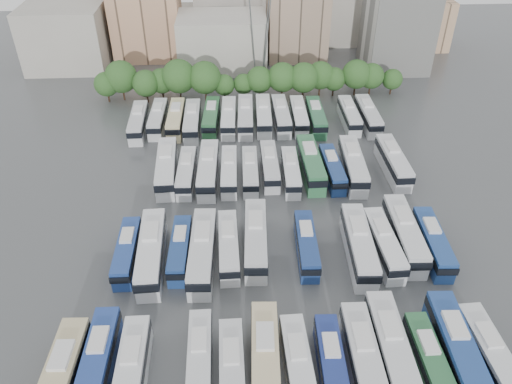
{
  "coord_description": "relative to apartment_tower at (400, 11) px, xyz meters",
  "views": [
    {
      "loc": [
        -4.1,
        -54.23,
        44.87
      ],
      "look_at": [
        -1.09,
        4.13,
        3.0
      ],
      "focal_mm": 35.0,
      "sensor_mm": 36.0,
      "label": 1
    }
  ],
  "objects": [
    {
      "name": "ground",
      "position": [
        -34.0,
        -58.0,
        -13.0
      ],
      "size": [
        220.0,
        220.0,
        0.0
      ],
      "primitive_type": "plane",
      "color": "#424447",
      "rests_on": "ground"
    },
    {
      "name": "tree_line",
      "position": [
        -35.99,
        -15.93,
        -8.49
      ],
      "size": [
        63.68,
        8.01,
        8.72
      ],
      "color": "black",
      "rests_on": "ground"
    },
    {
      "name": "city_buildings",
      "position": [
        -41.46,
        13.86,
        -5.13
      ],
      "size": [
        102.0,
        35.0,
        20.0
      ],
      "color": "#9E998E",
      "rests_on": "ground"
    },
    {
      "name": "apartment_tower",
      "position": [
        0.0,
        0.0,
        0.0
      ],
      "size": [
        14.0,
        14.0,
        26.0
      ],
      "primitive_type": "cube",
      "color": "silver",
      "rests_on": "ground"
    },
    {
      "name": "bus_r0_s0",
      "position": [
        -55.49,
        -82.86,
        -10.98
      ],
      "size": [
        3.31,
        13.18,
        4.11
      ],
      "rotation": [
        0.0,
        0.0,
        -0.03
      ],
      "color": "#C2B385",
      "rests_on": "ground"
    },
    {
      "name": "bus_r0_s1",
      "position": [
        -52.33,
        -80.87,
        -11.12
      ],
      "size": [
        2.77,
        12.2,
        3.82
      ],
      "rotation": [
        0.0,
        0.0,
        -0.01
      ],
      "color": "navy",
      "rests_on": "ground"
    },
    {
      "name": "bus_r0_s2",
      "position": [
        -48.81,
        -82.35,
        -11.1
      ],
      "size": [
        2.77,
        12.33,
        3.86
      ],
      "rotation": [
        0.0,
        0.0,
        0.01
      ],
      "color": "silver",
      "rests_on": "ground"
    },
    {
      "name": "bus_r0_s4",
      "position": [
        -42.18,
        -81.02,
        -11.28
      ],
      "size": [
        2.59,
        11.21,
        3.51
      ],
      "rotation": [
        0.0,
        0.0,
        0.01
      ],
      "color": "silver",
      "rests_on": "ground"
    },
    {
      "name": "bus_r0_s5",
      "position": [
        -38.94,
        -82.76,
        -11.21
      ],
      "size": [
        2.68,
        11.64,
        3.64
      ],
      "rotation": [
        0.0,
        0.0,
        0.01
      ],
      "color": "silver",
      "rests_on": "ground"
    },
    {
      "name": "bus_r0_s6",
      "position": [
        -35.6,
        -81.61,
        -11.0
      ],
      "size": [
        3.41,
        13.11,
        4.08
      ],
      "rotation": [
        0.0,
        0.0,
        -0.04
      ],
      "color": "beige",
      "rests_on": "ground"
    },
    {
      "name": "bus_r0_s7",
      "position": [
        -32.34,
        -82.59,
        -11.19
      ],
      "size": [
        2.91,
        11.8,
        3.68
      ],
      "rotation": [
        0.0,
        0.0,
        0.03
      ],
      "color": "silver",
      "rests_on": "ground"
    },
    {
      "name": "bus_r0_s8",
      "position": [
        -28.98,
        -82.39,
        -11.27
      ],
      "size": [
        2.82,
        11.28,
        3.51
      ],
      "rotation": [
        0.0,
        0.0,
        -0.03
      ],
      "color": "navy",
      "rests_on": "ground"
    },
    {
      "name": "bus_r0_s9",
      "position": [
        -25.72,
        -82.12,
        -11.01
      ],
      "size": [
        3.02,
        12.95,
        4.05
      ],
      "rotation": [
        0.0,
        0.0,
        -0.02
      ],
      "color": "silver",
      "rests_on": "ground"
    },
    {
      "name": "bus_r0_s10",
      "position": [
        -22.6,
        -81.01,
        -10.94
      ],
      "size": [
        3.16,
        13.44,
        4.2
      ],
      "rotation": [
        0.0,
        0.0,
        -0.02
      ],
      "color": "silver",
      "rests_on": "ground"
    },
    {
      "name": "bus_r0_s11",
      "position": [
        -19.04,
        -82.53,
        -11.29
      ],
      "size": [
        2.49,
        11.13,
        3.49
      ],
      "rotation": [
        0.0,
        0.0,
        0.01
      ],
      "color": "#2B663C",
      "rests_on": "ground"
    },
    {
      "name": "bus_r0_s12",
      "position": [
        -15.95,
        -81.34,
        -10.94
      ],
      "size": [
        3.41,
        13.5,
        4.2
      ],
      "rotation": [
        0.0,
        0.0,
        -0.04
      ],
      "color": "navy",
      "rests_on": "ground"
    },
    {
      "name": "bus_r0_s13",
      "position": [
        -12.7,
        -82.31,
        -11.13
      ],
      "size": [
        3.13,
        12.23,
        3.81
      ],
      "rotation": [
        0.0,
        0.0,
        0.04
      ],
      "color": "silver",
      "rests_on": "ground"
    },
    {
      "name": "bus_r1_s1",
      "position": [
        -52.09,
        -64.22,
        -11.3
      ],
      "size": [
        2.48,
        11.05,
        3.46
      ],
      "rotation": [
        0.0,
        0.0,
        0.01
      ],
      "color": "navy",
      "rests_on": "ground"
    },
    {
      "name": "bus_r1_s2",
      "position": [
        -48.88,
        -64.89,
        -10.89
      ],
      "size": [
        3.5,
        13.81,
        4.3
      ],
      "rotation": [
        0.0,
        0.0,
        0.04
      ],
      "color": "silver",
      "rests_on": "ground"
    },
    {
      "name": "bus_r1_s3",
      "position": [
        -45.38,
        -64.11,
        -11.33
      ],
      "size": [
        2.63,
        10.91,
        3.41
      ],
      "rotation": [
        0.0,
        0.0,
        -0.02
      ],
      "color": "navy",
      "rests_on": "ground"
    },
    {
      "name": "bus_r1_s4",
      "position": [
        -42.46,
        -65.11,
        -10.9
      ],
      "size": [
        3.46,
        13.73,
        4.28
      ],
      "rotation": [
        0.0,
        0.0,
        -0.04
      ],
      "color": "silver",
      "rests_on": "ground"
    },
    {
      "name": "bus_r1_s5",
      "position": [
        -39.15,
        -63.92,
        -11.21
      ],
      "size": [
        2.79,
        11.67,
        3.64
      ],
      "rotation": [
        0.0,
        0.0,
        0.02
      ],
      "color": "silver",
      "rests_on": "ground"
    },
    {
      "name": "bus_r1_s6",
      "position": [
        -35.6,
        -62.98,
        -10.96
      ],
      "size": [
        3.48,
        13.38,
        4.16
      ],
      "rotation": [
        0.0,
        0.0,
        -0.04
      ],
      "color": "silver",
      "rests_on": "ground"
    },
    {
      "name": "bus_r1_s8",
      "position": [
        -29.06,
        -64.09,
        -11.28
      ],
      "size": [
        2.79,
        11.23,
        3.5
      ],
      "rotation": [
        0.0,
        0.0,
        -0.03
      ],
      "color": "navy",
      "rests_on": "ground"
    },
    {
      "name": "bus_r1_s10",
      "position": [
        -22.41,
        -64.93,
        -10.92
      ],
      "size": [
        3.54,
        13.59,
        4.23
      ],
      "rotation": [
        0.0,
        0.0,
        -0.05
      ],
      "color": "silver",
      "rests_on": "ground"
    },
    {
      "name": "bus_r1_s11",
      "position": [
        -19.08,
        -64.62,
        -11.16
      ],
      "size": [
        3.09,
        12.06,
        3.75
      ],
      "rotation": [
        0.0,
        0.0,
        0.04
      ],
      "color": "silver",
      "rests_on": "ground"
    },
    {
      "name": "bus_r1_s12",
      "position": [
        -15.92,
        -63.05,
        -10.93
      ],
      "size": [
        3.25,
        13.5,
        4.22
      ],
      "rotation": [
        0.0,
        0.0,
        -0.02
      ],
      "color": "silver",
      "rests_on": "ground"
    },
    {
      "name": "bus_r1_s13",
      "position": [
        -12.62,
        -64.65,
        -11.19
      ],
      "size": [
        3.07,
        11.86,
        3.69
      ],
      "rotation": [
        0.0,
        0.0,
        -0.04
      ],
      "color": "navy",
      "rests_on": "ground"
    },
    {
      "name": "bus_r2_s2",
      "position": [
        -48.84,
        -45.12,
        -10.91
      ],
      "size": [
        3.6,
        13.69,
        4.26
      ],
      "rotation": [
        0.0,
        0.0,
        0.05
      ],
      "color": "silver",
      "rests_on": "ground"
    },
    {
      "name": "bus_r2_s3",
      "position": [
        -45.65,
        -46.19,
        -11.23
      ],
      "size": [
        2.8,
        11.54,
        3.6
      ],
      "rotation": [
        0.0,
        0.0,
        -0.03
      ],
      "color": "silver",
      "rests_on": "ground"
    },
    {
      "name": "bus_r2_s4",
      "position": [
        -42.23,
        -45.94,
        -10.96
      ],
      "size": [
        3.31,
        13.35,
        4.16
      ],
      "rotation": [
        0.0,
        0.0,
        -0.03
      ],
      "color": "silver",
      "rests_on": "ground"
    },
    {
      "name": "bus_r2_s5",
      "position": [
        -38.94,
        -46.25,
        -11.24
      ],
      "size": [
        2.7,
        11.46,
        3.58
      ],
      "rotation": [
        0.0,
        0.0,
        -0.02
      ],
      "color": "silver",
      "rests_on": "ground"
    },
    {
      "name": "bus_r2_s6",
      "position": [
        -35.64,
        -46.35,
        -11.28
      ],
      "size": [
        2.62,
        11.18,
        3.5
      ],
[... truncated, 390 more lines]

